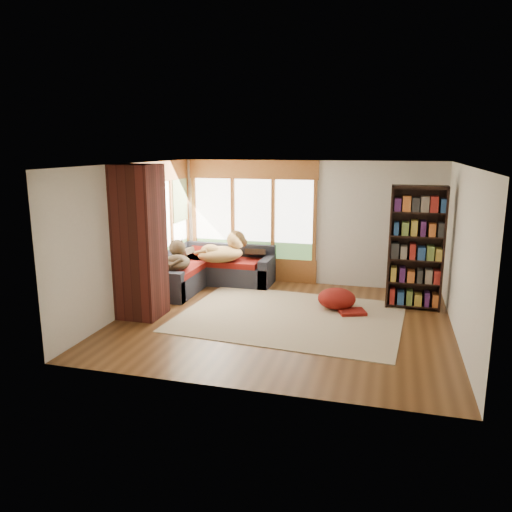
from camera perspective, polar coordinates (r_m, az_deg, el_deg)
The scene contains 17 objects.
floor at distance 8.50m, azimuth 2.99°, elevation -7.42°, with size 5.50×5.50×0.00m, color #502E16.
ceiling at distance 8.00m, azimuth 3.20°, elevation 10.37°, with size 5.50×5.50×0.00m, color white.
wall_back at distance 10.57m, azimuth 5.94°, elevation 3.77°, with size 5.50×0.04×2.60m, color silver.
wall_front at distance 5.80m, azimuth -2.11°, elevation -3.49°, with size 5.50×0.04×2.60m, color silver.
wall_left at distance 9.12m, azimuth -14.07°, elevation 2.06°, with size 0.04×5.00×2.60m, color silver.
wall_right at distance 8.05m, azimuth 22.59°, elevation 0.11°, with size 0.04×5.00×2.60m, color silver.
windows_back at distance 10.79m, azimuth -0.40°, elevation 4.28°, with size 2.82×0.10×1.90m.
windows_left at distance 10.14m, azimuth -10.66°, elevation 3.54°, with size 0.10×2.62×1.90m.
roller_blind at distance 10.83m, azimuth -8.70°, elevation 6.30°, with size 0.03×0.72×0.90m, color #7C915D.
brick_chimney at distance 8.65m, azimuth -13.16°, elevation 1.55°, with size 0.70×0.70×2.60m, color #471914.
sectional_sofa at distance 10.50m, azimuth -5.49°, elevation -1.83°, with size 2.20×2.20×0.80m.
area_rug at distance 8.70m, azimuth 3.91°, elevation -6.91°, with size 3.73×2.85×0.01m, color beige.
bookshelf at distance 9.31m, azimuth 17.80°, elevation 0.85°, with size 0.95×0.32×2.22m.
pouf at distance 9.18m, azimuth 9.21°, elevation -4.75°, with size 0.68×0.68×0.37m, color maroon.
dog_tan at distance 10.32m, azimuth -3.66°, elevation 0.88°, with size 1.14×1.08×0.56m.
dog_brindle at distance 9.85m, azimuth -9.05°, elevation -0.10°, with size 0.77×0.96×0.47m.
throw_pillows at distance 10.52m, azimuth -5.06°, elevation 0.73°, with size 1.98×1.68×0.45m.
Camera 1 is at (1.66, -7.82, 2.90)m, focal length 35.00 mm.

